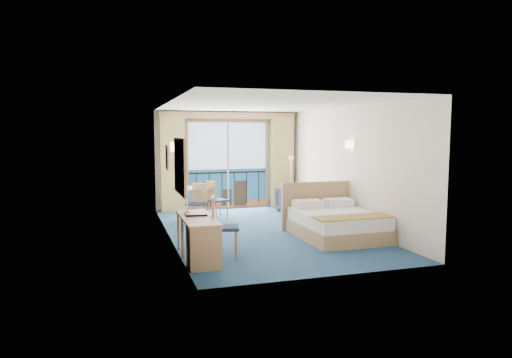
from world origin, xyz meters
The scene contains 22 objects.
floor centered at (0.00, 0.00, 0.00)m, with size 6.50×6.50×0.00m, color navy.
room_walls centered at (0.00, 0.00, 1.78)m, with size 4.04×6.54×2.72m.
balcony_door centered at (-0.01, 3.22, 1.14)m, with size 2.36×0.03×2.52m.
curtain_left centered at (-1.55, 3.07, 1.28)m, with size 0.65×0.22×2.55m, color tan.
curtain_right centered at (1.55, 3.07, 1.28)m, with size 0.65×0.22×2.55m, color tan.
pelmet centered at (0.00, 3.10, 2.58)m, with size 3.80×0.25×0.18m, color tan.
mirror centered at (-1.97, -1.50, 1.55)m, with size 0.05×1.25×0.95m.
wall_print centered at (-1.97, 0.45, 1.60)m, with size 0.04×0.42×0.52m.
sconce_left centered at (-1.94, -0.60, 1.85)m, with size 0.18×0.18×0.18m, color beige.
sconce_right centered at (1.94, -0.15, 1.85)m, with size 0.18×0.18×0.18m, color beige.
bed centered at (1.23, -0.96, 0.29)m, with size 1.65×1.96×1.04m.
nightstand centered at (1.75, 0.35, 0.31)m, with size 0.47×0.45×0.62m, color tan.
phone centered at (1.70, 0.33, 0.66)m, with size 0.18×0.14×0.08m, color white.
armchair centered at (1.53, 2.25, 0.33)m, with size 0.71×0.73×0.67m, color #434652.
floor_lamp centered at (1.68, 2.66, 1.11)m, with size 0.20×0.20×1.46m.
desk centered at (-1.73, -2.15, 0.40)m, with size 0.52×1.53×0.71m.
desk_chair centered at (-1.33, -1.69, 0.58)m, with size 0.54×0.53×1.03m.
folder centered at (-1.73, -1.58, 0.73)m, with size 0.35×0.27×0.03m, color black.
desk_lamp centered at (-1.83, -1.24, 1.03)m, with size 0.11×0.11×0.42m.
round_table centered at (-1.12, 1.91, 0.58)m, with size 0.85×0.85×0.77m.
table_chair_a centered at (-0.69, 1.72, 0.52)m, with size 0.52×0.52×0.93m.
table_chair_b centered at (-1.17, 1.48, 0.51)m, with size 0.56×0.56×0.91m.
Camera 1 is at (-3.01, -9.18, 2.11)m, focal length 32.00 mm.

